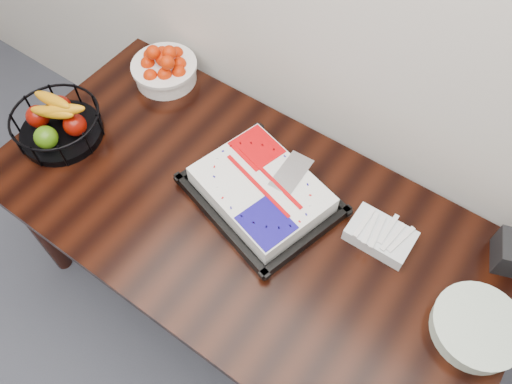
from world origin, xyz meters
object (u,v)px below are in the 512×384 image
Objects in this scene: table at (245,226)px; fruit_basket at (57,123)px; cake_tray at (261,192)px; tangerine_bowl at (164,66)px; plate_stack at (476,328)px.

fruit_basket reaches higher than table.
table is 0.15m from cake_tray.
table is 6.89× the size of tangerine_bowl.
tangerine_bowl reaches higher than plate_stack.
table is 5.60× the size of fruit_basket.
cake_tray is at bearing 81.58° from table.
cake_tray reaches higher than plate_stack.
plate_stack reaches higher than table.
tangerine_bowl reaches higher than table.
cake_tray reaches higher than table.
fruit_basket reaches higher than cake_tray.
plate_stack is (1.41, -0.27, -0.04)m from tangerine_bowl.
table is at bearing -27.73° from tangerine_bowl.
plate_stack is (0.78, 0.06, 0.12)m from table.
table is 0.73m from tangerine_bowl.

